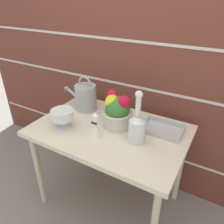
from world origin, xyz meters
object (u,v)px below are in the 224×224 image
object	(u,v)px
crystal_pedestal_bowl	(63,116)
figurine_vase	(96,127)
flower_planter	(117,111)
watering_can	(85,97)
wire_tray	(162,130)
glass_decanter	(137,126)

from	to	relation	value
crystal_pedestal_bowl	figurine_vase	bearing A→B (deg)	5.54
flower_planter	figurine_vase	world-z (taller)	flower_planter
watering_can	wire_tray	size ratio (longest dim) A/B	1.12
watering_can	wire_tray	bearing A→B (deg)	-0.22
crystal_pedestal_bowl	flower_planter	xyz separation A→B (m)	(0.33, 0.21, 0.03)
flower_planter	watering_can	bearing A→B (deg)	164.45
glass_decanter	wire_tray	xyz separation A→B (m)	(0.11, 0.20, -0.11)
crystal_pedestal_bowl	glass_decanter	bearing A→B (deg)	11.61
watering_can	wire_tray	xyz separation A→B (m)	(0.66, -0.00, -0.10)
flower_planter	figurine_vase	xyz separation A→B (m)	(-0.06, -0.19, -0.05)
glass_decanter	crystal_pedestal_bowl	bearing A→B (deg)	-168.39
watering_can	flower_planter	distance (m)	0.36
watering_can	flower_planter	xyz separation A→B (m)	(0.35, -0.10, 0.01)
flower_planter	glass_decanter	distance (m)	0.23
figurine_vase	flower_planter	bearing A→B (deg)	71.81
flower_planter	figurine_vase	size ratio (longest dim) A/B	1.50
figurine_vase	wire_tray	size ratio (longest dim) A/B	0.61
glass_decanter	figurine_vase	size ratio (longest dim) A/B	2.08
glass_decanter	wire_tray	bearing A→B (deg)	60.83
watering_can	figurine_vase	size ratio (longest dim) A/B	1.84
crystal_pedestal_bowl	wire_tray	xyz separation A→B (m)	(0.64, 0.31, -0.08)
watering_can	glass_decanter	world-z (taller)	glass_decanter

